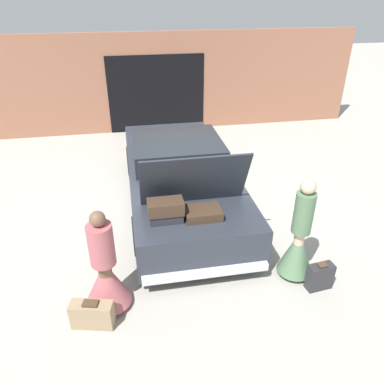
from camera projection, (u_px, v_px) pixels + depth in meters
ground_plane at (180, 203)px, 7.72m from camera, size 40.00×40.00×0.00m
garage_wall_back at (156, 83)px, 10.86m from camera, size 12.00×0.14×2.80m
car at (180, 177)px, 7.43m from camera, size 2.02×4.99×1.80m
person_left at (106, 275)px, 5.03m from camera, size 0.64×0.64×1.54m
person_right at (298, 243)px, 5.55m from camera, size 0.54×0.54×1.66m
suitcase_beside_left_person at (92, 314)px, 4.89m from camera, size 0.59×0.33×0.40m
suitcase_beside_right_person at (320, 277)px, 5.49m from camera, size 0.40×0.22×0.44m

